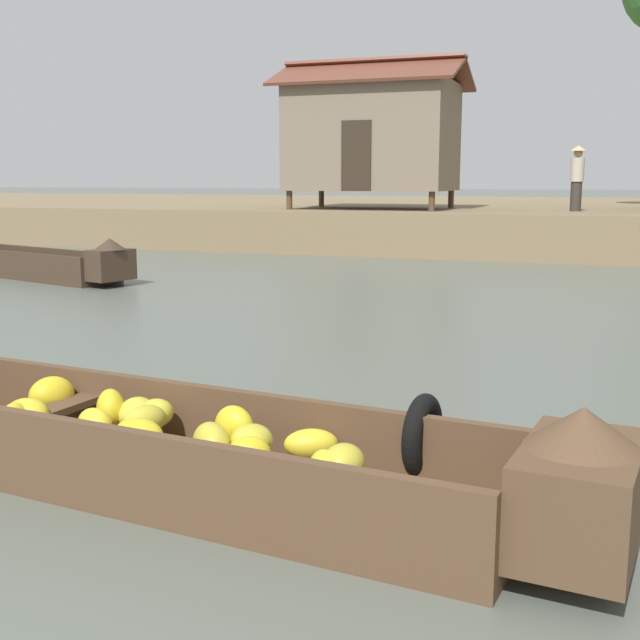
% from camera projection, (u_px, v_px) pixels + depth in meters
% --- Properties ---
extents(ground_plane, '(300.00, 300.00, 0.00)m').
position_uv_depth(ground_plane, '(419.00, 340.00, 9.66)').
color(ground_plane, '#596056').
extents(riverbank_strip, '(160.00, 20.00, 1.10)m').
position_uv_depth(riverbank_strip, '(550.00, 219.00, 27.79)').
color(riverbank_strip, '#7F6B4C').
rests_on(riverbank_strip, ground).
extents(banana_boat, '(5.66, 1.55, 0.84)m').
position_uv_depth(banana_boat, '(159.00, 441.00, 5.04)').
color(banana_boat, brown).
rests_on(banana_boat, ground).
extents(cargo_boat_upstream, '(4.93, 2.15, 0.87)m').
position_uv_depth(cargo_boat_upstream, '(37.00, 263.00, 15.72)').
color(cargo_boat_upstream, '#3D2D21').
rests_on(cargo_boat_upstream, ground).
extents(stilt_house_left, '(5.03, 3.44, 4.04)m').
position_uv_depth(stilt_house_left, '(373.00, 135.00, 22.04)').
color(stilt_house_left, '#4C3826').
rests_on(stilt_house_left, riverbank_strip).
extents(vendor_person, '(0.44, 0.44, 1.66)m').
position_uv_depth(vendor_person, '(577.00, 175.00, 20.52)').
color(vendor_person, '#332D28').
rests_on(vendor_person, riverbank_strip).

